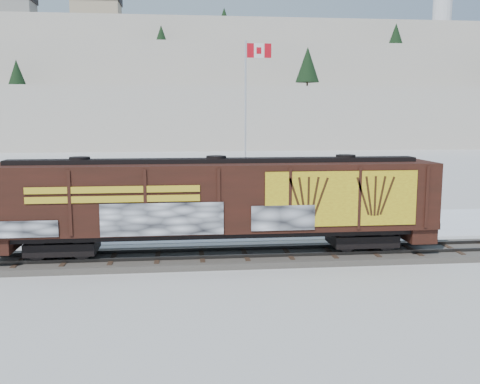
{
  "coord_description": "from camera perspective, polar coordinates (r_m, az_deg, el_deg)",
  "views": [
    {
      "loc": [
        -4.83,
        -23.94,
        6.64
      ],
      "look_at": [
        -1.9,
        3.0,
        2.74
      ],
      "focal_mm": 40.0,
      "sensor_mm": 36.0,
      "label": 1
    }
  ],
  "objects": [
    {
      "name": "parking_strip",
      "position": [
        32.49,
        2.48,
        -3.58
      ],
      "size": [
        40.0,
        8.0,
        0.03
      ],
      "primitive_type": "cube",
      "color": "white",
      "rests_on": "ground"
    },
    {
      "name": "flagpole",
      "position": [
        38.77,
        0.74,
        4.9
      ],
      "size": [
        2.3,
        0.9,
        11.87
      ],
      "color": "silver",
      "rests_on": "ground"
    },
    {
      "name": "car_white",
      "position": [
        31.12,
        2.89,
        -2.75
      ],
      "size": [
        4.49,
        2.15,
        1.42
      ],
      "primitive_type": "imported",
      "rotation": [
        0.0,
        0.0,
        1.73
      ],
      "color": "silver",
      "rests_on": "parking_strip"
    },
    {
      "name": "rail_track",
      "position": [
        25.27,
        5.06,
        -6.73
      ],
      "size": [
        50.0,
        3.4,
        0.43
      ],
      "color": "#59544C",
      "rests_on": "ground"
    },
    {
      "name": "hillside",
      "position": [
        163.98,
        -4.61,
        10.88
      ],
      "size": [
        360.0,
        110.0,
        93.0
      ],
      "color": "white",
      "rests_on": "ground"
    },
    {
      "name": "ground",
      "position": [
        25.31,
        5.05,
        -7.05
      ],
      "size": [
        500.0,
        500.0,
        0.0
      ],
      "primitive_type": "plane",
      "color": "white",
      "rests_on": "ground"
    },
    {
      "name": "car_dark",
      "position": [
        31.78,
        9.64,
        -2.73
      ],
      "size": [
        4.55,
        1.98,
        1.3
      ],
      "primitive_type": "imported",
      "rotation": [
        0.0,
        0.0,
        1.54
      ],
      "color": "black",
      "rests_on": "parking_strip"
    },
    {
      "name": "car_silver",
      "position": [
        31.89,
        -15.88,
        -2.61
      ],
      "size": [
        5.06,
        3.15,
        1.61
      ],
      "primitive_type": "imported",
      "rotation": [
        0.0,
        0.0,
        1.86
      ],
      "color": "silver",
      "rests_on": "parking_strip"
    },
    {
      "name": "hopper_railcar",
      "position": [
        24.28,
        -2.51,
        -0.81
      ],
      "size": [
        19.95,
        3.06,
        4.29
      ],
      "color": "black",
      "rests_on": "rail_track"
    }
  ]
}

